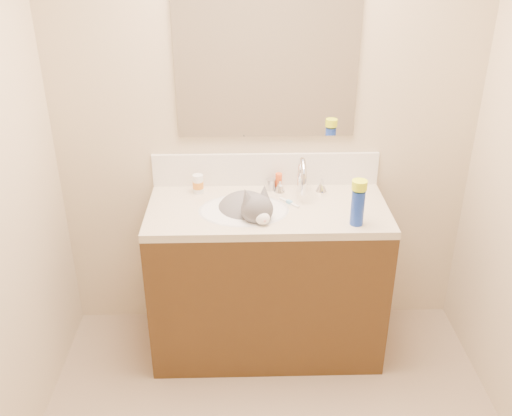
{
  "coord_description": "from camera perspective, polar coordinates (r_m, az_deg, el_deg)",
  "views": [
    {
      "loc": [
        -0.13,
        -1.55,
        2.15
      ],
      "look_at": [
        -0.06,
        0.92,
        0.88
      ],
      "focal_mm": 40.0,
      "sensor_mm": 36.0,
      "label": 1
    }
  ],
  "objects": [
    {
      "name": "room_shell",
      "position": [
        1.69,
        2.88,
        4.11
      ],
      "size": [
        2.24,
        2.54,
        2.52
      ],
      "color": "beige",
      "rests_on": "ground"
    },
    {
      "name": "vanity_cabinet",
      "position": [
        3.07,
        1.1,
        -7.4
      ],
      "size": [
        1.2,
        0.55,
        0.82
      ],
      "primitive_type": "cube",
      "color": "#422A12",
      "rests_on": "ground"
    },
    {
      "name": "counter_slab",
      "position": [
        2.85,
        1.18,
        -0.24
      ],
      "size": [
        1.2,
        0.55,
        0.04
      ],
      "primitive_type": "cube",
      "color": "beige",
      "rests_on": "vanity_cabinet"
    },
    {
      "name": "basin",
      "position": [
        2.84,
        -1.22,
        -1.45
      ],
      "size": [
        0.45,
        0.36,
        0.14
      ],
      "primitive_type": "ellipsoid",
      "color": "white",
      "rests_on": "vanity_cabinet"
    },
    {
      "name": "faucet",
      "position": [
        2.94,
        4.59,
        2.86
      ],
      "size": [
        0.28,
        0.2,
        0.21
      ],
      "color": "silver",
      "rests_on": "counter_slab"
    },
    {
      "name": "cat",
      "position": [
        2.84,
        -0.85,
        -0.55
      ],
      "size": [
        0.42,
        0.44,
        0.32
      ],
      "rotation": [
        0.0,
        0.0,
        0.39
      ],
      "color": "#555255",
      "rests_on": "basin"
    },
    {
      "name": "backsplash",
      "position": [
        3.04,
        0.97,
        3.87
      ],
      "size": [
        1.2,
        0.02,
        0.18
      ],
      "primitive_type": "cube",
      "color": "white",
      "rests_on": "counter_slab"
    },
    {
      "name": "mirror",
      "position": [
        2.86,
        1.07,
        14.8
      ],
      "size": [
        0.9,
        0.02,
        0.8
      ],
      "primitive_type": "cube",
      "color": "white",
      "rests_on": "room_shell"
    },
    {
      "name": "pill_bottle",
      "position": [
        2.99,
        -5.82,
        2.43
      ],
      "size": [
        0.07,
        0.07,
        0.1
      ],
      "primitive_type": "cylinder",
      "rotation": [
        0.0,
        0.0,
        0.24
      ],
      "color": "white",
      "rests_on": "counter_slab"
    },
    {
      "name": "pill_label",
      "position": [
        2.99,
        -5.81,
        2.33
      ],
      "size": [
        0.07,
        0.07,
        0.04
      ],
      "primitive_type": "cylinder",
      "rotation": [
        0.0,
        0.0,
        0.24
      ],
      "color": "orange",
      "rests_on": "pill_bottle"
    },
    {
      "name": "silver_jar",
      "position": [
        3.01,
        1.49,
        2.37
      ],
      "size": [
        0.07,
        0.07,
        0.06
      ],
      "primitive_type": "cylinder",
      "rotation": [
        0.0,
        0.0,
        0.43
      ],
      "color": "#B7B7BC",
      "rests_on": "counter_slab"
    },
    {
      "name": "amber_bottle",
      "position": [
        3.01,
        2.28,
        2.68
      ],
      "size": [
        0.04,
        0.04,
        0.09
      ],
      "primitive_type": "cylinder",
      "rotation": [
        0.0,
        0.0,
        -0.17
      ],
      "color": "#E2501A",
      "rests_on": "counter_slab"
    },
    {
      "name": "toothbrush",
      "position": [
        2.88,
        3.35,
        0.54
      ],
      "size": [
        0.09,
        0.11,
        0.01
      ],
      "primitive_type": "cube",
      "rotation": [
        0.0,
        0.0,
        0.67
      ],
      "color": "white",
      "rests_on": "counter_slab"
    },
    {
      "name": "toothbrush_head",
      "position": [
        2.87,
        3.35,
        0.6
      ],
      "size": [
        0.03,
        0.03,
        0.02
      ],
      "primitive_type": "cube",
      "rotation": [
        0.0,
        0.0,
        0.67
      ],
      "color": "#70BDEF",
      "rests_on": "counter_slab"
    },
    {
      "name": "spray_can",
      "position": [
        2.68,
        10.12,
        0.02
      ],
      "size": [
        0.07,
        0.07,
        0.17
      ],
      "primitive_type": "cylinder",
      "rotation": [
        0.0,
        0.0,
        -0.17
      ],
      "color": "#1839AD",
      "rests_on": "counter_slab"
    },
    {
      "name": "spray_cap",
      "position": [
        2.63,
        10.32,
        2.28
      ],
      "size": [
        0.08,
        0.08,
        0.04
      ],
      "primitive_type": "cylinder",
      "rotation": [
        0.0,
        0.0,
        -0.17
      ],
      "color": "#E1FB1A",
      "rests_on": "spray_can"
    }
  ]
}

